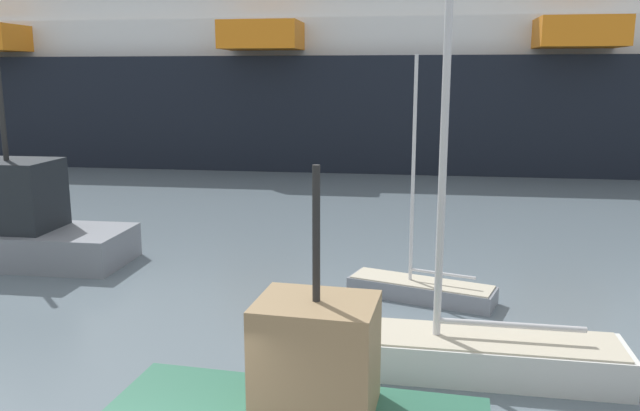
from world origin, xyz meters
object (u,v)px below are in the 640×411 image
at_px(sailboat_2, 461,346).
at_px(cruise_ship, 290,68).
at_px(fishing_boat_3, 5,227).
at_px(sailboat_1, 421,287).
at_px(fishing_boat_2, 304,406).

bearing_deg(sailboat_2, cruise_ship, -72.00).
relative_size(sailboat_2, fishing_boat_3, 1.36).
xyz_separation_m(sailboat_1, fishing_boat_3, (-14.20, 1.53, 0.86)).
bearing_deg(sailboat_1, cruise_ship, -54.93).
height_order(fishing_boat_3, cruise_ship, cruise_ship).
xyz_separation_m(fishing_boat_2, fishing_boat_3, (-12.32, 9.70, 0.30)).
relative_size(fishing_boat_2, cruise_ship, 0.05).
xyz_separation_m(sailboat_2, fishing_boat_2, (-2.76, -3.57, 0.30)).
xyz_separation_m(sailboat_1, sailboat_2, (0.89, -4.60, 0.26)).
height_order(sailboat_1, cruise_ship, cruise_ship).
height_order(sailboat_2, fishing_boat_2, sailboat_2).
bearing_deg(sailboat_1, fishing_boat_2, 93.99).
bearing_deg(fishing_boat_3, sailboat_1, -7.19).
bearing_deg(sailboat_1, fishing_boat_3, 10.75).
height_order(fishing_boat_2, cruise_ship, cruise_ship).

